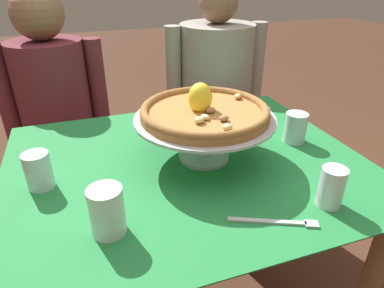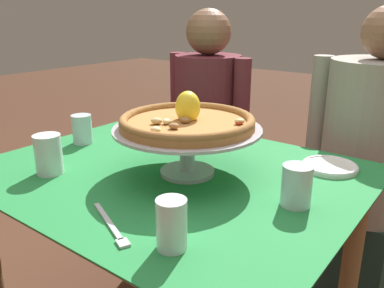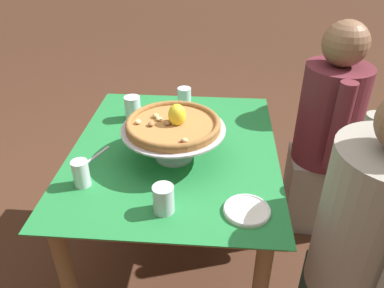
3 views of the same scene
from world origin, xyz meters
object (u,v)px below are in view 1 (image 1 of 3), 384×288
water_glass_side_right (295,129)px  side_plate (251,110)px  water_glass_front_right (331,190)px  dinner_fork (278,222)px  water_glass_front_left (107,214)px  water_glass_side_left (39,172)px  pizza_stand (204,126)px  diner_left (60,126)px  pizza (205,110)px  diner_right (215,104)px

water_glass_side_right → side_plate: water_glass_side_right is taller
water_glass_front_right → dinner_fork: size_ratio=0.53×
dinner_fork → water_glass_front_left: bearing=164.9°
water_glass_side_left → water_glass_side_right: bearing=0.4°
side_plate → pizza_stand: bearing=-137.6°
pizza_stand → diner_left: (-0.46, 0.76, -0.26)m
pizza → dinner_fork: size_ratio=1.90×
water_glass_front_right → dinner_fork: 0.17m
dinner_fork → side_plate: bearing=67.5°
side_plate → diner_left: bearing=149.4°
pizza_stand → water_glass_side_right: bearing=0.6°
water_glass_side_right → pizza: bearing=-179.5°
water_glass_front_right → water_glass_side_right: bearing=70.0°
water_glass_front_left → water_glass_side_right: bearing=20.5°
water_glass_side_right → water_glass_side_left: 0.82m
dinner_fork → diner_right: 1.11m
pizza_stand → water_glass_front_right: bearing=-56.5°
pizza_stand → side_plate: pizza_stand is taller
water_glass_side_right → dinner_fork: (-0.28, -0.35, -0.04)m
pizza → diner_right: diner_right is taller
side_plate → diner_left: diner_left is taller
pizza_stand → water_glass_front_left: pizza_stand is taller
water_glass_side_right → water_glass_side_left: size_ratio=1.00×
water_glass_side_right → water_glass_side_left: (-0.82, -0.01, 0.00)m
side_plate → dinner_fork: side_plate is taller
dinner_fork → water_glass_front_right: bearing=7.3°
pizza_stand → water_glass_side_right: size_ratio=4.11×
water_glass_side_right → water_glass_side_left: same height
water_glass_side_right → water_glass_front_right: (-0.12, -0.33, 0.00)m
water_glass_side_left → side_plate: (0.80, 0.29, -0.04)m
water_glass_side_right → water_glass_front_left: water_glass_front_left is taller
side_plate → diner_left: size_ratio=0.14×
water_glass_side_right → diner_right: bearing=89.5°
water_glass_side_left → side_plate: 0.85m
water_glass_front_left → water_glass_front_right: size_ratio=1.10×
dinner_fork → diner_right: size_ratio=0.17×
pizza_stand → dinner_fork: 0.37m
pizza → dinner_fork: (0.06, -0.35, -0.16)m
diner_left → diner_right: bearing=-2.4°
water_glass_side_left → side_plate: size_ratio=0.63×
pizza → diner_left: size_ratio=0.32×
side_plate → dinner_fork: size_ratio=0.82×
water_glass_side_left → dinner_fork: bearing=-32.6°
pizza_stand → diner_right: (0.34, 0.72, -0.24)m
diner_left → pizza_stand: bearing=-58.6°
side_plate → diner_left: (-0.78, 0.46, -0.16)m
water_glass_side_left → diner_right: bearing=41.3°
water_glass_front_left → water_glass_side_left: water_glass_front_left is taller
pizza_stand → pizza: size_ratio=1.11×
diner_left → dinner_fork: bearing=-64.8°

